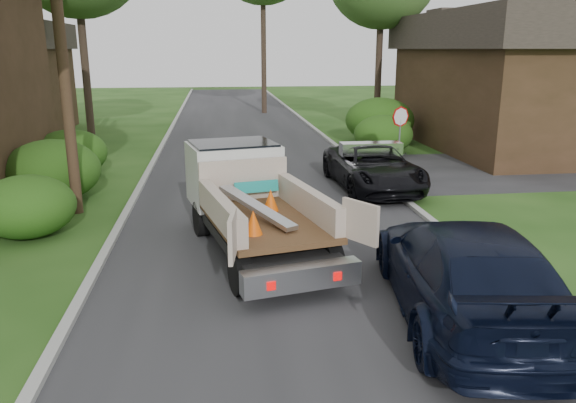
{
  "coord_description": "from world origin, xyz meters",
  "views": [
    {
      "loc": [
        -1.52,
        -10.94,
        4.49
      ],
      "look_at": [
        0.02,
        1.05,
        1.2
      ],
      "focal_mm": 35.0,
      "sensor_mm": 36.0,
      "label": 1
    }
  ],
  "objects_px": {
    "black_pickup": "(373,167)",
    "stop_sign": "(400,125)",
    "flatbed_truck": "(245,192)",
    "house_right": "(530,79)",
    "utility_pole": "(59,22)",
    "navy_suv": "(465,270)"
  },
  "relations": [
    {
      "from": "house_right",
      "to": "black_pickup",
      "type": "xyz_separation_m",
      "value": [
        -9.4,
        -7.22,
        -2.43
      ]
    },
    {
      "from": "utility_pole",
      "to": "flatbed_truck",
      "type": "xyz_separation_m",
      "value": [
        4.59,
        -3.07,
        -3.95
      ]
    },
    {
      "from": "stop_sign",
      "to": "black_pickup",
      "type": "height_order",
      "value": "stop_sign"
    },
    {
      "from": "stop_sign",
      "to": "utility_pole",
      "type": "height_order",
      "value": "utility_pole"
    },
    {
      "from": "utility_pole",
      "to": "navy_suv",
      "type": "xyz_separation_m",
      "value": [
        8.08,
        -7.48,
        -4.32
      ]
    },
    {
      "from": "black_pickup",
      "to": "utility_pole",
      "type": "bearing_deg",
      "value": -170.93
    },
    {
      "from": "navy_suv",
      "to": "flatbed_truck",
      "type": "bearing_deg",
      "value": -43.6
    },
    {
      "from": "stop_sign",
      "to": "utility_pole",
      "type": "xyz_separation_m",
      "value": [
        -10.68,
        -4.02,
        3.4
      ]
    },
    {
      "from": "utility_pole",
      "to": "stop_sign",
      "type": "bearing_deg",
      "value": 20.62
    },
    {
      "from": "house_right",
      "to": "flatbed_truck",
      "type": "distance_m",
      "value": 18.52
    },
    {
      "from": "utility_pole",
      "to": "navy_suv",
      "type": "bearing_deg",
      "value": -42.8
    },
    {
      "from": "house_right",
      "to": "navy_suv",
      "type": "height_order",
      "value": "house_right"
    },
    {
      "from": "black_pickup",
      "to": "navy_suv",
      "type": "relative_size",
      "value": 0.89
    },
    {
      "from": "flatbed_truck",
      "to": "black_pickup",
      "type": "relative_size",
      "value": 1.21
    },
    {
      "from": "navy_suv",
      "to": "black_pickup",
      "type": "bearing_deg",
      "value": -88.09
    },
    {
      "from": "flatbed_truck",
      "to": "black_pickup",
      "type": "xyz_separation_m",
      "value": [
        4.49,
        4.87,
        -0.5
      ]
    },
    {
      "from": "stop_sign",
      "to": "house_right",
      "type": "height_order",
      "value": "house_right"
    },
    {
      "from": "stop_sign",
      "to": "flatbed_truck",
      "type": "distance_m",
      "value": 9.36
    },
    {
      "from": "stop_sign",
      "to": "black_pickup",
      "type": "relative_size",
      "value": 0.48
    },
    {
      "from": "black_pickup",
      "to": "stop_sign",
      "type": "bearing_deg",
      "value": 52.05
    },
    {
      "from": "black_pickup",
      "to": "navy_suv",
      "type": "height_order",
      "value": "navy_suv"
    },
    {
      "from": "utility_pole",
      "to": "flatbed_truck",
      "type": "height_order",
      "value": "utility_pole"
    }
  ]
}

